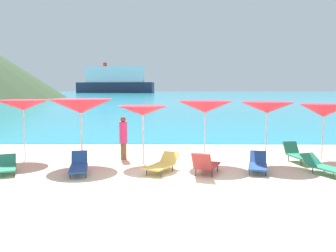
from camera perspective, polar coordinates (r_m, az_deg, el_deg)
ground_plane at (r=20.16m, az=0.68°, el=-2.06°), size 50.00×100.00×0.30m
ocean_water at (r=236.82m, az=0.56°, el=5.40°), size 650.00×440.00×0.02m
umbrella_1 at (r=14.19m, az=-22.78°, el=3.18°), size 2.11×2.11×2.30m
umbrella_2 at (r=12.72m, az=-14.17°, el=3.16°), size 2.41×2.41×2.35m
umbrella_3 at (r=12.51m, az=-4.16°, el=2.52°), size 1.93×1.93×2.11m
umbrella_4 at (r=12.55m, az=6.13°, el=3.15°), size 2.03×2.03×2.28m
umbrella_5 at (r=12.96m, az=16.00°, el=2.94°), size 1.97×1.97×2.24m
umbrella_6 at (r=14.49m, az=24.29°, el=2.32°), size 2.00×2.00×2.13m
lounge_chair_1 at (r=12.19m, az=24.28°, el=-6.00°), size 1.19×1.67×0.56m
lounge_chair_2 at (r=11.03m, az=6.22°, el=-6.28°), size 1.06×1.54×0.80m
lounge_chair_3 at (r=11.85m, az=14.59°, el=-6.03°), size 0.93×1.67×0.57m
lounge_chair_6 at (r=12.43m, az=-25.18°, el=-5.96°), size 1.11×1.56×0.51m
lounge_chair_7 at (r=13.74m, az=20.69°, el=-4.37°), size 0.87×1.57×0.69m
lounge_chair_8 at (r=11.55m, az=-14.49°, el=-6.32°), size 0.86×1.66×0.62m
lounge_chair_9 at (r=11.36m, az=-0.95°, el=-6.26°), size 1.20×1.62×0.57m
beachgoer_2 at (r=13.41m, az=-7.36°, el=-1.75°), size 0.30×0.30×1.66m
cruise_ship at (r=274.64m, az=-8.77°, el=7.30°), size 61.54×18.46×23.37m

